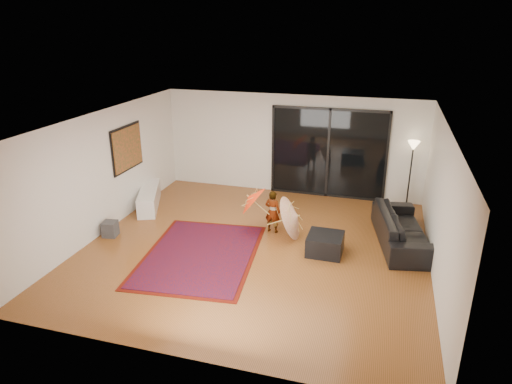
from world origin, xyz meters
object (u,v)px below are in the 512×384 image
at_px(child, 273,212).
at_px(sofa, 402,228).
at_px(media_console, 149,198).
at_px(ottoman, 325,244).

bearing_deg(child, sofa, -167.24).
bearing_deg(sofa, media_console, 75.77).
distance_m(media_console, sofa, 6.21).
height_order(media_console, sofa, sofa).
bearing_deg(child, ottoman, 160.74).
relative_size(ottoman, child, 0.72).
bearing_deg(media_console, ottoman, -37.50).
xyz_separation_m(sofa, ottoman, (-1.51, -0.89, -0.15)).
xyz_separation_m(media_console, child, (3.40, -0.57, 0.25)).
height_order(media_console, child, child).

